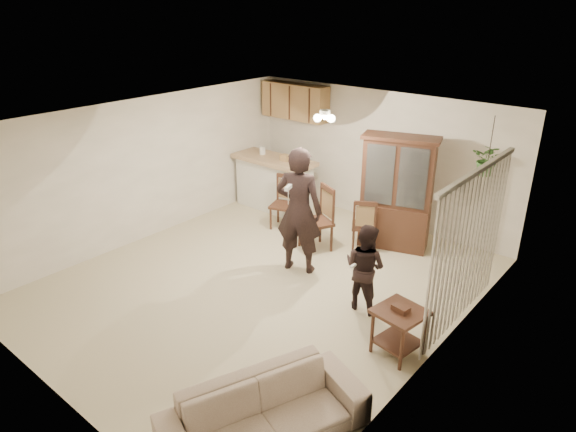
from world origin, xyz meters
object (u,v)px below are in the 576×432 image
Objects in this scene: side_table at (398,331)px; chair_hutch_left at (315,232)px; child at (365,265)px; chair_bar at (283,213)px; sofa at (264,408)px; adult at (299,217)px; china_hutch at (397,194)px; chair_hutch_right at (364,234)px.

chair_hutch_left is at bearing 146.84° from side_table.
chair_bar is at bearing -26.24° from child.
sofa is 1.67× the size of chair_hutch_left.
sofa is 5.07m from chair_bar.
adult is at bearing -10.39° from child.
china_hutch is 2.20m from chair_bar.
sofa is at bearing 78.15° from chair_hutch_right.
chair_hutch_right is (-1.87, 2.20, -0.05)m from side_table.
chair_hutch_right is at bearing 68.05° from chair_hutch_left.
side_table is at bearing 139.14° from adult.
sofa is 1.39× the size of child.
chair_hutch_right is at bearing -126.20° from adult.
child is at bearing -46.16° from chair_bar.
china_hutch is 2.11× the size of chair_hutch_right.
chair_bar is 1.65m from chair_hutch_right.
chair_bar is (-3.14, 3.98, -0.08)m from sofa.
china_hutch is 0.89m from chair_hutch_right.
china_hutch is at bearing -1.10° from chair_bar.
chair_bar is 1.06× the size of chair_hutch_right.
chair_hutch_left is at bearing -153.02° from china_hutch.
sofa is 4.47m from chair_hutch_right.
chair_hutch_right is at bearing -56.77° from child.
adult is 1.87m from china_hutch.
chair_bar reaches higher than sofa.
child is at bearing -6.96° from chair_hutch_left.
china_hutch reaches higher than child.
adult is 1.33× the size of child.
side_table is at bearing -77.58° from china_hutch.
side_table is (0.87, -0.60, -0.36)m from child.
chair_hutch_left is (-1.62, 1.03, -0.36)m from child.
child is at bearing 90.49° from chair_hutch_right.
chair_hutch_right reaches higher than sofa.
china_hutch is 1.98× the size of chair_bar.
chair_hutch_right is at bearing -10.67° from chair_bar.
side_table is 0.60× the size of chair_hutch_left.
china_hutch is at bearing 120.32° from side_table.
child is at bearing 145.52° from side_table.
child is 2.99m from chair_bar.
adult is 2.65× the size of side_table.
chair_bar is at bearing 59.99° from sofa.
side_table is 0.68× the size of chair_bar.
side_table is at bearing 146.71° from child.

